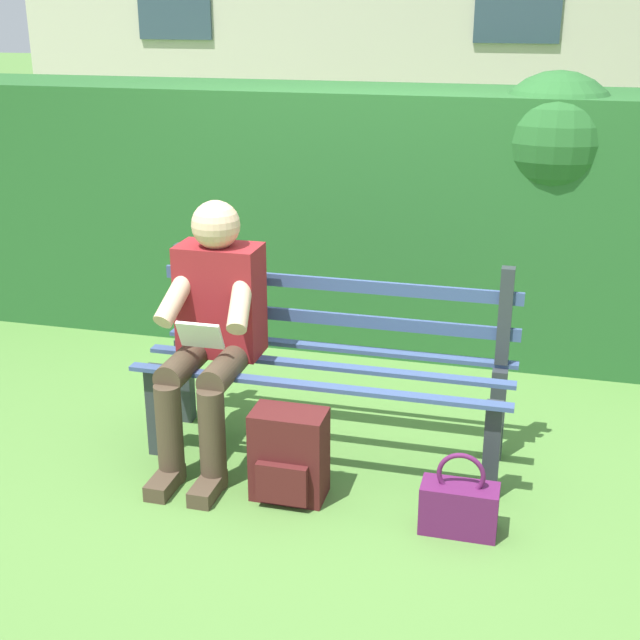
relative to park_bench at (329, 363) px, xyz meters
The scene contains 6 objects.
ground 0.45m from the park_bench, 90.00° to the left, with size 60.00×60.00×0.00m, color #517F38.
park_bench is the anchor object (origin of this frame).
person_seated 0.57m from the park_bench, 19.04° to the left, with size 0.44×0.73×1.20m.
hedge_backdrop 1.65m from the park_bench, 73.29° to the right, with size 4.76×0.88×1.67m.
backpack 0.53m from the park_bench, 82.40° to the left, with size 0.32×0.26×0.40m.
handbag 0.93m from the park_bench, 140.96° to the left, with size 0.31×0.14×0.36m.
Camera 1 is at (-0.88, 3.51, 2.02)m, focal length 48.43 mm.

